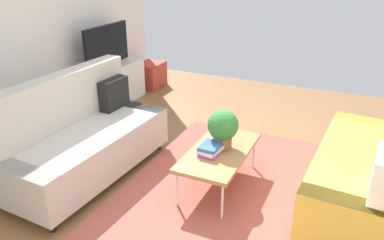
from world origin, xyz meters
TOP-DOWN VIEW (x-y plane):
  - ground_plane at (0.00, 0.00)m, footprint 7.68×7.68m
  - area_rug at (0.14, -0.15)m, footprint 2.90×2.20m
  - couch_beige at (-0.20, 1.47)m, footprint 1.94×0.94m
  - couch_green at (0.47, -1.36)m, footprint 1.95×0.96m
  - coffee_table at (0.19, 0.05)m, footprint 1.10×0.56m
  - tv_console at (1.62, 2.46)m, footprint 1.40×0.44m
  - tv at (1.62, 2.44)m, footprint 1.00×0.20m
  - storage_trunk at (2.72, 2.36)m, footprint 0.52×0.40m
  - potted_plant at (0.26, 0.05)m, footprint 0.31×0.31m
  - table_book_0 at (0.08, 0.11)m, footprint 0.24×0.18m
  - table_book_1 at (0.08, 0.11)m, footprint 0.27×0.22m
  - table_book_2 at (0.08, 0.11)m, footprint 0.25×0.19m
  - vase_0 at (1.04, 2.51)m, footprint 0.12×0.12m
  - bottle_0 at (1.22, 2.42)m, footprint 0.06×0.06m
  - bottle_1 at (1.33, 2.42)m, footprint 0.06×0.06m

SIDE VIEW (x-z plane):
  - ground_plane at x=0.00m, z-range 0.00..0.00m
  - area_rug at x=0.14m, z-range 0.00..0.01m
  - storage_trunk at x=2.72m, z-range 0.00..0.44m
  - tv_console at x=1.62m, z-range 0.00..0.64m
  - coffee_table at x=0.19m, z-range 0.18..0.60m
  - table_book_0 at x=0.08m, z-range 0.42..0.45m
  - couch_beige at x=-0.20m, z-range -0.11..0.99m
  - couch_green at x=0.47m, z-range -0.11..0.99m
  - table_book_1 at x=0.08m, z-range 0.45..0.49m
  - table_book_2 at x=0.08m, z-range 0.49..0.52m
  - potted_plant at x=0.26m, z-range 0.44..0.85m
  - bottle_0 at x=1.22m, z-range 0.64..0.80m
  - vase_0 at x=1.04m, z-range 0.64..0.83m
  - bottle_1 at x=1.33m, z-range 0.64..0.86m
  - tv at x=1.62m, z-range 0.63..1.27m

